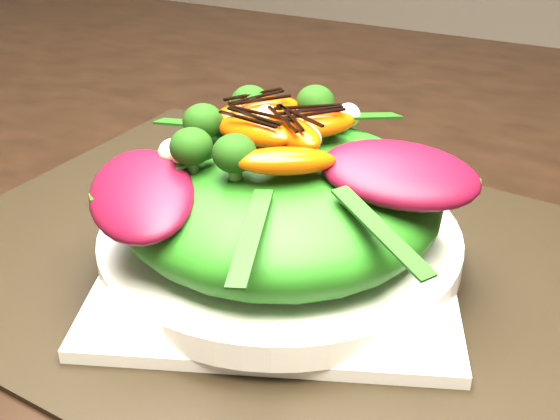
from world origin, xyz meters
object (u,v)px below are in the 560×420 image
at_px(dining_table, 457,222).
at_px(plate_base, 280,257).
at_px(lettuce_mound, 280,198).
at_px(salad_bowl, 280,241).
at_px(placemat, 280,265).
at_px(orange_segment, 279,126).

distance_m(dining_table, plate_base, 0.17).
xyz_separation_m(dining_table, plate_base, (-0.09, -0.15, 0.03)).
distance_m(plate_base, lettuce_mound, 0.05).
bearing_deg(salad_bowl, placemat, 180.00).
distance_m(placemat, salad_bowl, 0.02).
bearing_deg(dining_table, plate_base, -121.90).
bearing_deg(salad_bowl, dining_table, 58.10).
bearing_deg(dining_table, placemat, -121.90).
distance_m(salad_bowl, orange_segment, 0.08).
bearing_deg(lettuce_mound, plate_base, 180.00).
xyz_separation_m(dining_table, salad_bowl, (-0.09, -0.15, 0.04)).
distance_m(placemat, plate_base, 0.01).
height_order(salad_bowl, lettuce_mound, lettuce_mound).
xyz_separation_m(dining_table, orange_segment, (-0.10, -0.13, 0.12)).
height_order(placemat, lettuce_mound, lettuce_mound).
relative_size(plate_base, salad_bowl, 0.95).
relative_size(salad_bowl, orange_segment, 3.99).
bearing_deg(lettuce_mound, orange_segment, 117.01).
bearing_deg(salad_bowl, lettuce_mound, 0.00).
bearing_deg(placemat, dining_table, 58.10).
bearing_deg(salad_bowl, orange_segment, 117.01).
distance_m(salad_bowl, lettuce_mound, 0.03).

